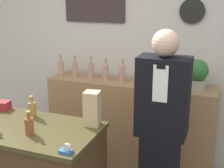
{
  "coord_description": "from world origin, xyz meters",
  "views": [
    {
      "loc": [
        1.1,
        -1.44,
        1.99
      ],
      "look_at": [
        0.11,
        1.13,
        1.16
      ],
      "focal_mm": 50.0,
      "sensor_mm": 36.0,
      "label": 1
    }
  ],
  "objects_px": {
    "paper_bag": "(92,109)",
    "tape_dispenser": "(66,150)",
    "potted_plant": "(197,74)",
    "shopkeeper": "(161,128)"
  },
  "relations": [
    {
      "from": "tape_dispenser",
      "to": "paper_bag",
      "type": "bearing_deg",
      "value": 92.82
    },
    {
      "from": "potted_plant",
      "to": "paper_bag",
      "type": "xyz_separation_m",
      "value": [
        -0.72,
        -1.01,
        -0.12
      ]
    },
    {
      "from": "shopkeeper",
      "to": "potted_plant",
      "type": "bearing_deg",
      "value": 74.85
    },
    {
      "from": "shopkeeper",
      "to": "tape_dispenser",
      "type": "bearing_deg",
      "value": -122.82
    },
    {
      "from": "paper_bag",
      "to": "tape_dispenser",
      "type": "bearing_deg",
      "value": -87.18
    },
    {
      "from": "shopkeeper",
      "to": "paper_bag",
      "type": "relative_size",
      "value": 5.8
    },
    {
      "from": "potted_plant",
      "to": "paper_bag",
      "type": "distance_m",
      "value": 1.24
    },
    {
      "from": "paper_bag",
      "to": "tape_dispenser",
      "type": "xyz_separation_m",
      "value": [
        0.02,
        -0.49,
        -0.12
      ]
    },
    {
      "from": "potted_plant",
      "to": "tape_dispenser",
      "type": "bearing_deg",
      "value": -114.9
    },
    {
      "from": "shopkeeper",
      "to": "tape_dispenser",
      "type": "distance_m",
      "value": 0.93
    }
  ]
}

